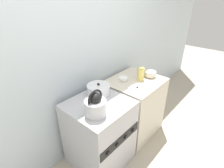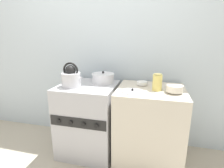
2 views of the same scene
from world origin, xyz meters
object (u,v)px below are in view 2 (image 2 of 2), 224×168
object	(u,v)px
small_ceramic_bowl	(142,83)
kettle	(71,78)
stove	(89,118)
enamel_bowl	(175,89)
loose_pot_lid	(132,91)
storage_jar	(157,82)
cooking_pot	(103,78)

from	to	relation	value
small_ceramic_bowl	kettle	bearing A→B (deg)	-161.83
stove	kettle	bearing A→B (deg)	-142.07
enamel_bowl	small_ceramic_bowl	distance (m)	0.39
small_ceramic_bowl	loose_pot_lid	bearing A→B (deg)	-105.22
kettle	loose_pot_lid	bearing A→B (deg)	-2.03
enamel_bowl	storage_jar	world-z (taller)	storage_jar
storage_jar	cooking_pot	bearing A→B (deg)	165.29
loose_pot_lid	small_ceramic_bowl	bearing A→B (deg)	74.78
kettle	stove	bearing A→B (deg)	37.93
stove	storage_jar	xyz separation A→B (m)	(0.76, -0.03, 0.50)
loose_pot_lid	stove	bearing A→B (deg)	165.78
enamel_bowl	storage_jar	distance (m)	0.18
enamel_bowl	loose_pot_lid	xyz separation A→B (m)	(-0.40, -0.06, -0.04)
stove	cooking_pot	size ratio (longest dim) A/B	3.20
enamel_bowl	small_ceramic_bowl	size ratio (longest dim) A/B	1.30
kettle	small_ceramic_bowl	world-z (taller)	kettle
storage_jar	loose_pot_lid	world-z (taller)	storage_jar
kettle	small_ceramic_bowl	xyz separation A→B (m)	(0.74, 0.24, -0.08)
kettle	small_ceramic_bowl	bearing A→B (deg)	18.17
enamel_bowl	storage_jar	bearing A→B (deg)	163.57
cooking_pot	small_ceramic_bowl	xyz separation A→B (m)	(0.46, -0.00, -0.03)
kettle	enamel_bowl	xyz separation A→B (m)	(1.06, 0.04, -0.06)
stove	loose_pot_lid	bearing A→B (deg)	-14.22
small_ceramic_bowl	loose_pot_lid	size ratio (longest dim) A/B	0.55
stove	storage_jar	world-z (taller)	storage_jar
enamel_bowl	small_ceramic_bowl	xyz separation A→B (m)	(-0.33, 0.21, -0.02)
storage_jar	enamel_bowl	bearing A→B (deg)	-16.43
stove	loose_pot_lid	world-z (taller)	loose_pot_lid
stove	small_ceramic_bowl	xyz separation A→B (m)	(0.60, 0.13, 0.44)
cooking_pot	storage_jar	size ratio (longest dim) A/B	1.52
cooking_pot	kettle	bearing A→B (deg)	-139.09
stove	small_ceramic_bowl	bearing A→B (deg)	12.52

